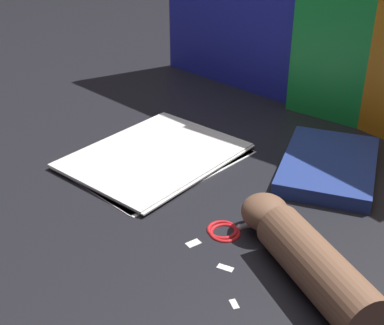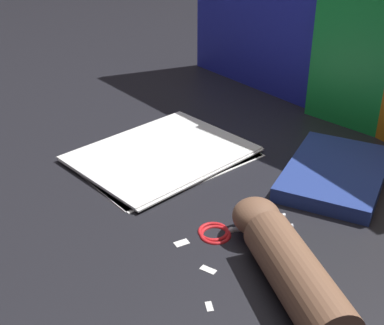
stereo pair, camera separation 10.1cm
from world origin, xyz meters
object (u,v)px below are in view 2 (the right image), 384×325
(paper_stack, at_px, (162,155))
(scissors, at_px, (228,229))
(book_closed, at_px, (336,173))
(hand_forearm, at_px, (287,262))

(paper_stack, xyz_separation_m, scissors, (0.29, -0.08, -0.00))
(paper_stack, height_order, book_closed, book_closed)
(scissors, relative_size, hand_forearm, 0.53)
(paper_stack, bearing_deg, scissors, -14.94)
(hand_forearm, bearing_deg, paper_stack, 166.89)
(paper_stack, height_order, scissors, paper_stack)
(scissors, distance_m, hand_forearm, 0.16)
(hand_forearm, bearing_deg, scissors, 170.50)
(paper_stack, xyz_separation_m, hand_forearm, (0.44, -0.10, 0.03))
(hand_forearm, bearing_deg, book_closed, 113.97)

